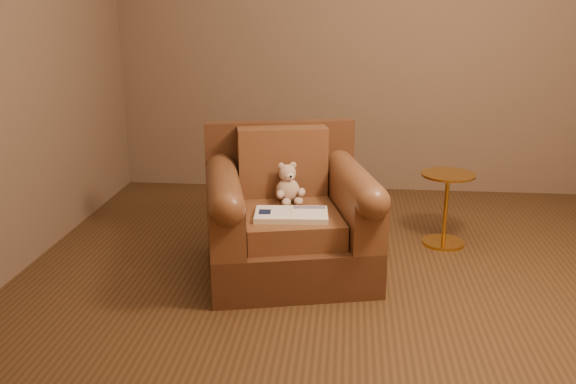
{
  "coord_description": "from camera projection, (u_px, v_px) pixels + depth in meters",
  "views": [
    {
      "loc": [
        -0.05,
        -3.37,
        1.57
      ],
      "look_at": [
        -0.39,
        0.12,
        0.52
      ],
      "focal_mm": 40.0,
      "sensor_mm": 36.0,
      "label": 1
    }
  ],
  "objects": [
    {
      "name": "floor",
      "position": [
        354.0,
        286.0,
        3.66
      ],
      "size": [
        4.0,
        4.0,
        0.0
      ],
      "primitive_type": "plane",
      "color": "#4C321A",
      "rests_on": "ground"
    },
    {
      "name": "armchair",
      "position": [
        288.0,
        218.0,
        3.8
      ],
      "size": [
        1.12,
        1.09,
        0.85
      ],
      "rotation": [
        0.0,
        0.0,
        0.24
      ],
      "color": "#4D2D19",
      "rests_on": "floor"
    },
    {
      "name": "side_table",
      "position": [
        446.0,
        207.0,
        4.22
      ],
      "size": [
        0.35,
        0.35,
        0.49
      ],
      "color": "gold",
      "rests_on": "floor"
    },
    {
      "name": "teddy_bear",
      "position": [
        288.0,
        187.0,
        3.83
      ],
      "size": [
        0.18,
        0.21,
        0.25
      ],
      "rotation": [
        0.0,
        0.0,
        0.41
      ],
      "color": "tan",
      "rests_on": "armchair"
    },
    {
      "name": "guidebook",
      "position": [
        291.0,
        215.0,
        3.58
      ],
      "size": [
        0.42,
        0.27,
        0.03
      ],
      "rotation": [
        0.0,
        0.0,
        0.07
      ],
      "color": "beige",
      "rests_on": "armchair"
    }
  ]
}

